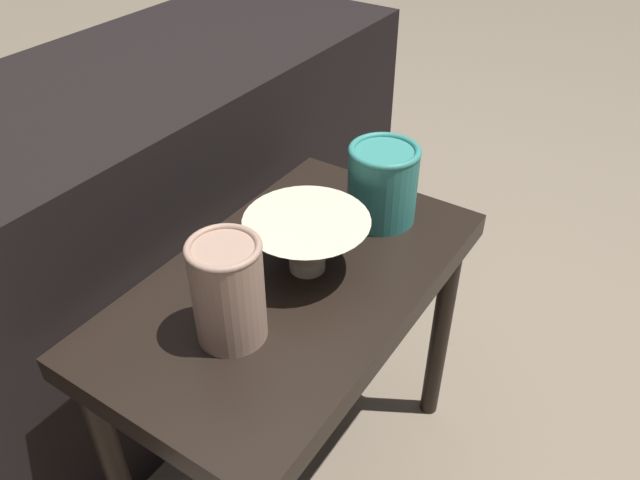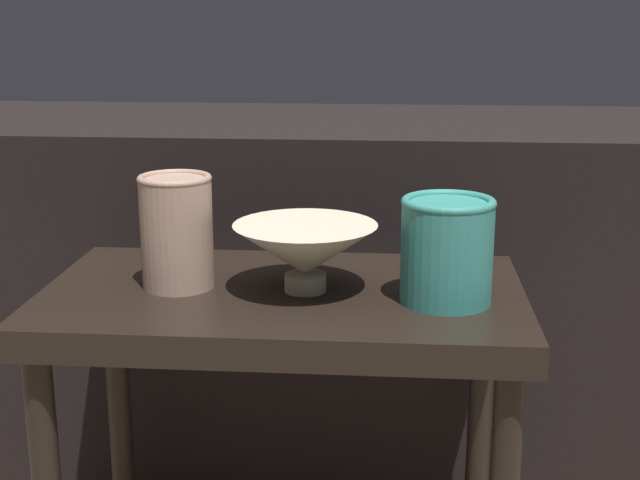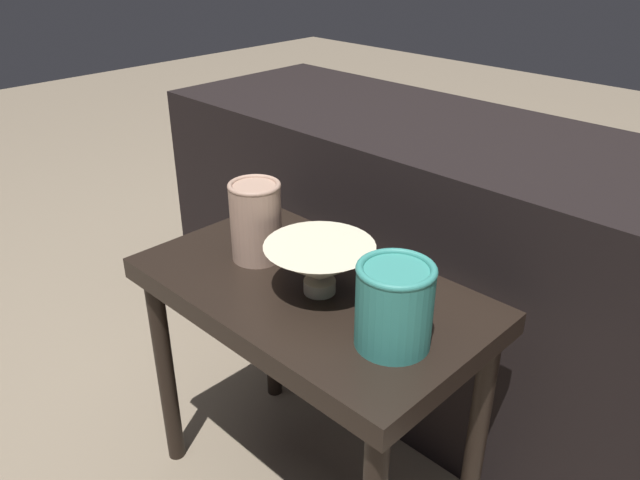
{
  "view_description": "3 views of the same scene",
  "coord_description": "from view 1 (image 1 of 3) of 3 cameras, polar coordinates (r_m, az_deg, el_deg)",
  "views": [
    {
      "loc": [
        -0.57,
        -0.42,
        1.1
      ],
      "look_at": [
        0.04,
        -0.02,
        0.55
      ],
      "focal_mm": 35.0,
      "sensor_mm": 36.0,
      "label": 1
    },
    {
      "loc": [
        0.14,
        -1.1,
        0.86
      ],
      "look_at": [
        0.05,
        -0.01,
        0.57
      ],
      "focal_mm": 50.0,
      "sensor_mm": 36.0,
      "label": 2
    },
    {
      "loc": [
        0.66,
        -0.65,
        1.06
      ],
      "look_at": [
        0.01,
        0.02,
        0.58
      ],
      "focal_mm": 35.0,
      "sensor_mm": 36.0,
      "label": 3
    }
  ],
  "objects": [
    {
      "name": "vase_colorful_right",
      "position": [
        1.02,
        5.74,
        5.25
      ],
      "size": [
        0.12,
        0.12,
        0.13
      ],
      "color": "teal",
      "rests_on": "table"
    },
    {
      "name": "table",
      "position": [
        0.98,
        -2.4,
        -6.61
      ],
      "size": [
        0.63,
        0.36,
        0.5
      ],
      "color": "black",
      "rests_on": "ground_plane"
    },
    {
      "name": "bowl",
      "position": [
        0.91,
        -1.21,
        0.09
      ],
      "size": [
        0.19,
        0.19,
        0.09
      ],
      "color": "beige",
      "rests_on": "table"
    },
    {
      "name": "vase_textured_left",
      "position": [
        0.8,
        -8.52,
        -4.48
      ],
      "size": [
        0.1,
        0.1,
        0.15
      ],
      "color": "tan",
      "rests_on": "table"
    },
    {
      "name": "couch_backdrop",
      "position": [
        1.32,
        -19.78,
        -1.33
      ],
      "size": [
        1.55,
        0.5,
        0.66
      ],
      "color": "black",
      "rests_on": "ground_plane"
    },
    {
      "name": "ground_plane",
      "position": [
        1.31,
        -1.9,
        -20.32
      ],
      "size": [
        8.0,
        8.0,
        0.0
      ],
      "primitive_type": "plane",
      "color": "#7F705B"
    }
  ]
}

